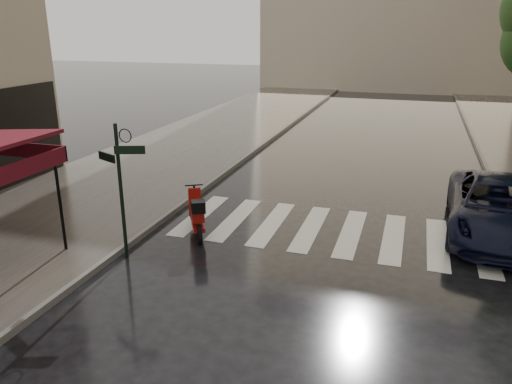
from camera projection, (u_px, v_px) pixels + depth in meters
The scene contains 8 objects.
ground at pixel (93, 342), 8.36m from camera, with size 120.00×120.00×0.00m, color black.
sidewalk_near at pixel (174, 153), 20.49m from camera, with size 6.00×60.00×0.12m, color #38332D.
curb_near at pixel (245, 159), 19.60m from camera, with size 0.12×60.00×0.16m, color #595651.
curb_far at pixel (491, 179), 17.02m from camera, with size 0.12×60.00×0.16m, color #595651.
crosswalk at pixel (330, 230), 12.92m from camera, with size 7.85×3.20×0.01m.
signpost at pixel (120, 181), 10.84m from camera, with size 1.17×0.29×3.10m.
scooter at pixel (197, 215), 12.50m from camera, with size 1.00×1.56×1.14m.
parked_car at pixel (499, 208), 12.46m from camera, with size 2.37×5.13×1.43m, color black.
Camera 1 is at (4.78, -5.96, 5.04)m, focal length 35.00 mm.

